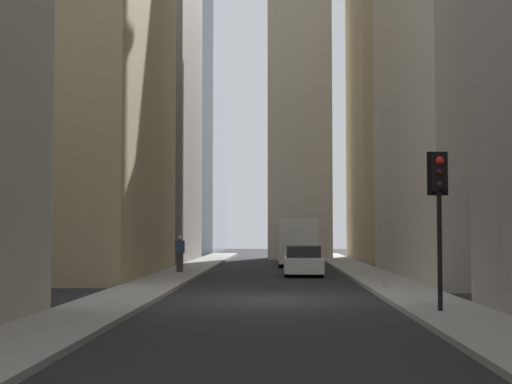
% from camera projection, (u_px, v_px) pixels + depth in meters
% --- Properties ---
extents(ground_plane, '(135.00, 135.00, 0.00)m').
position_uv_depth(ground_plane, '(271.00, 300.00, 23.35)').
color(ground_plane, black).
extents(sidewalk_right, '(90.00, 2.20, 0.14)m').
position_uv_depth(sidewalk_right, '(126.00, 297.00, 23.48)').
color(sidewalk_right, gray).
rests_on(sidewalk_right, ground_plane).
extents(sidewalk_left, '(90.00, 2.20, 0.14)m').
position_uv_depth(sidewalk_left, '(418.00, 298.00, 23.23)').
color(sidewalk_left, gray).
rests_on(sidewalk_left, ground_plane).
extents(building_left_far, '(12.22, 10.50, 33.27)m').
position_uv_depth(building_left_far, '(424.00, 26.00, 53.75)').
color(building_left_far, '#9E8966').
rests_on(building_left_far, ground_plane).
extents(building_left_midfar, '(16.24, 10.00, 21.99)m').
position_uv_depth(building_left_midfar, '(508.00, 34.00, 34.20)').
color(building_left_midfar, '#A8A091').
rests_on(building_left_midfar, ground_plane).
extents(building_right_far, '(12.17, 10.50, 31.30)m').
position_uv_depth(building_right_far, '(122.00, 36.00, 52.85)').
color(building_right_far, gray).
rests_on(building_right_far, ground_plane).
extents(church_spire, '(5.25, 5.25, 34.42)m').
position_uv_depth(church_spire, '(299.00, 26.00, 58.84)').
color(church_spire, beige).
rests_on(church_spire, ground_plane).
extents(delivery_truck, '(6.46, 2.25, 2.84)m').
position_uv_depth(delivery_truck, '(297.00, 242.00, 45.94)').
color(delivery_truck, silver).
rests_on(delivery_truck, ground_plane).
extents(sedan_white, '(4.30, 1.78, 1.42)m').
position_uv_depth(sedan_white, '(303.00, 262.00, 35.95)').
color(sedan_white, silver).
rests_on(sedan_white, ground_plane).
extents(traffic_light_foreground, '(0.43, 0.52, 3.96)m').
position_uv_depth(traffic_light_foreground, '(439.00, 193.00, 18.86)').
color(traffic_light_foreground, black).
rests_on(traffic_light_foreground, sidewalk_left).
extents(pedestrian, '(0.26, 0.44, 1.77)m').
position_uv_depth(pedestrian, '(180.00, 252.00, 36.65)').
color(pedestrian, '#473D33').
rests_on(pedestrian, sidewalk_right).
extents(discarded_bottle, '(0.07, 0.07, 0.27)m').
position_uv_depth(discarded_bottle, '(384.00, 285.00, 26.34)').
color(discarded_bottle, '#999EA3').
rests_on(discarded_bottle, sidewalk_left).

